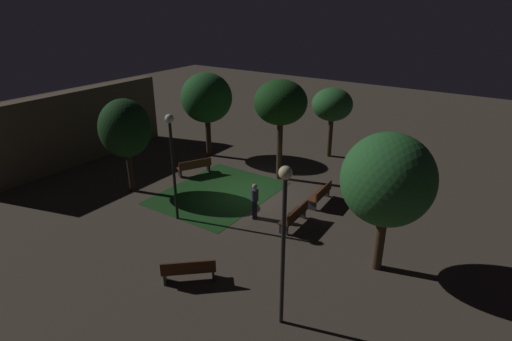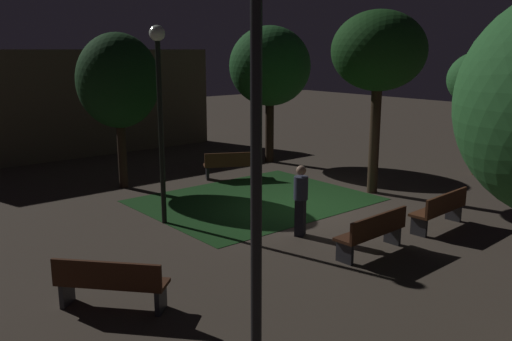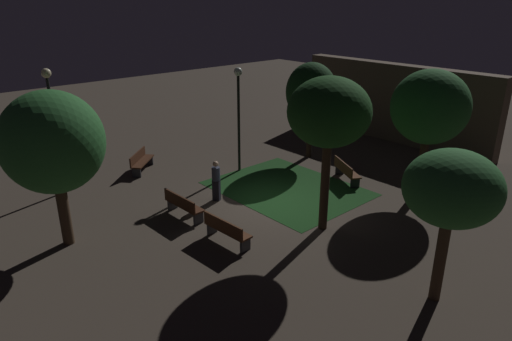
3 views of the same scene
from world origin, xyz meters
name	(u,v)px [view 2 (image 2 of 3)]	position (x,y,z in m)	size (l,w,h in m)	color
ground_plane	(306,208)	(0.00, 0.00, 0.00)	(60.00, 60.00, 0.00)	#473D33
grass_lawn	(255,200)	(-0.54, 1.46, 0.01)	(5.98, 4.73, 0.01)	#194219
bench_front_left	(373,231)	(-1.24, -3.15, 0.48)	(1.81, 0.53, 0.88)	#422314
bench_lawn_edge	(441,209)	(1.25, -3.15, 0.48)	(1.82, 0.58, 0.88)	#512D19
bench_by_lamp	(110,282)	(-6.41, -1.99, 0.48)	(1.55, 1.67, 0.88)	#422314
bench_near_trees	(232,164)	(0.53, 3.91, 0.48)	(1.81, 1.28, 0.88)	#512D19
tree_back_right	(379,52)	(2.65, -0.07, 4.02)	(2.64, 2.64, 5.18)	#38281C
tree_near_wall	(118,81)	(-2.68, 5.13, 3.19)	(2.40, 2.40, 4.59)	#2D2116
tree_right_canopy	(484,81)	(7.15, -0.86, 3.11)	(2.33, 2.33, 4.09)	#423021
tree_tall_center	(270,67)	(3.24, 5.17, 3.49)	(2.93, 2.93, 4.93)	#2D2116
lamp_post_path_center	(256,128)	(-6.30, -5.49, 3.33)	(0.36, 0.36, 4.95)	black
lamp_post_plaza_east	(159,92)	(-3.48, 1.35, 3.14)	(0.36, 0.36, 4.63)	black
pedestrian	(301,199)	(-1.59, -1.39, 0.85)	(0.34, 0.32, 1.61)	black
building_wall_backdrop	(80,104)	(-1.64, 10.71, 2.05)	(11.26, 0.80, 4.10)	brown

